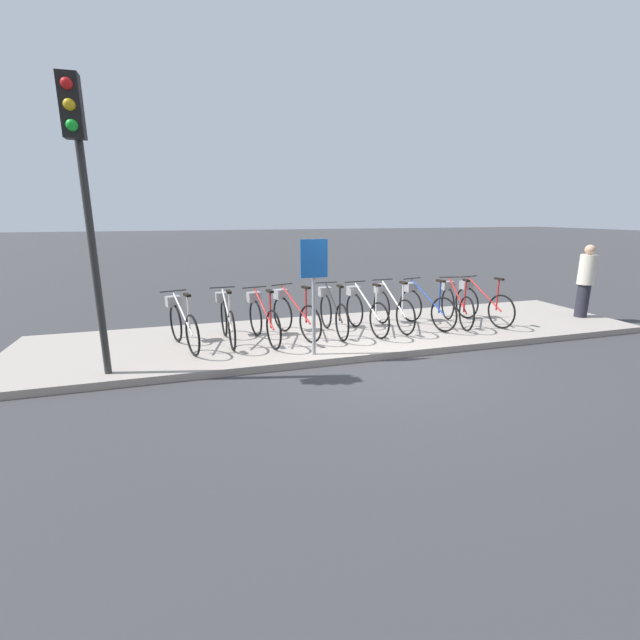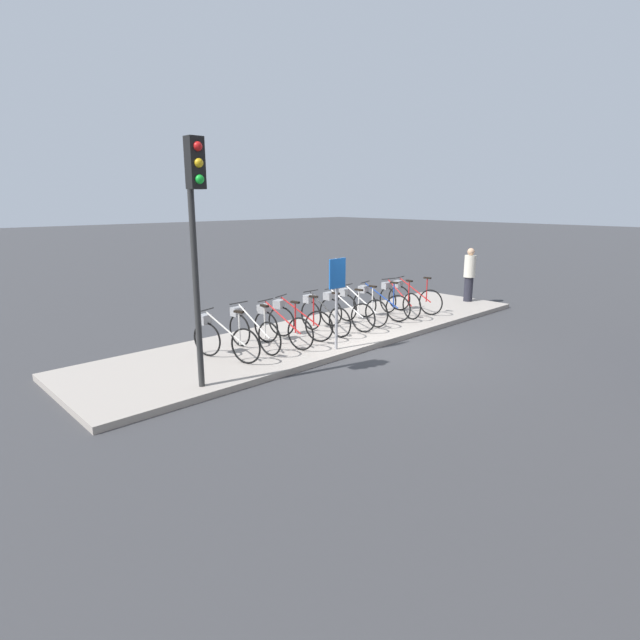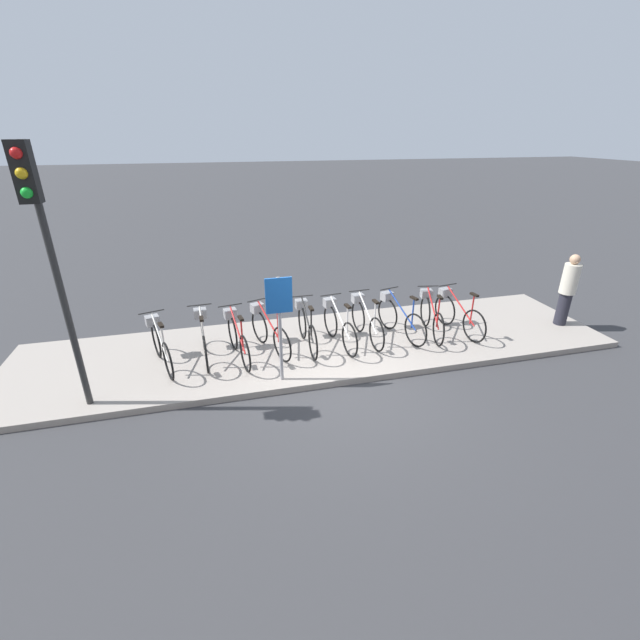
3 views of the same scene
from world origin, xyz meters
name	(u,v)px [view 1 (image 1 of 3)]	position (x,y,z in m)	size (l,w,h in m)	color
ground_plane	(376,361)	(0.00, 0.00, 0.00)	(120.00, 120.00, 0.00)	#38383A
sidewalk	(346,334)	(0.00, 1.47, 0.06)	(12.02, 2.93, 0.12)	#9E9389
parked_bicycle_0	(182,322)	(-3.07, 1.35, 0.56)	(0.62, 1.59, 1.01)	black
parked_bicycle_1	(227,318)	(-2.30, 1.47, 0.56)	(0.46, 1.65, 1.01)	black
parked_bicycle_2	(262,317)	(-1.68, 1.31, 0.56)	(0.47, 1.63, 1.01)	black
parked_bicycle_3	(293,313)	(-1.06, 1.49, 0.56)	(0.66, 1.57, 1.01)	black
parked_bicycle_4	(332,311)	(-0.30, 1.46, 0.56)	(0.46, 1.65, 1.01)	black
parked_bicycle_5	(364,309)	(0.34, 1.39, 0.56)	(0.46, 1.64, 1.01)	black
parked_bicycle_6	(391,306)	(0.96, 1.48, 0.56)	(0.46, 1.65, 1.01)	black
parked_bicycle_7	(423,304)	(1.69, 1.46, 0.56)	(0.54, 1.61, 1.01)	black
parked_bicycle_8	(455,303)	(2.40, 1.39, 0.56)	(0.50, 1.62, 1.01)	black
parked_bicycle_9	(480,302)	(2.99, 1.35, 0.56)	(0.46, 1.63, 1.01)	black
pedestrian	(586,280)	(5.50, 1.09, 0.96)	(0.34, 0.34, 1.61)	#23232D
traffic_light	(81,171)	(-4.12, 0.24, 2.92)	(0.24, 0.40, 3.92)	#2D2D2D
sign_post	(314,277)	(-1.00, 0.29, 1.41)	(0.44, 0.07, 1.88)	#99999E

